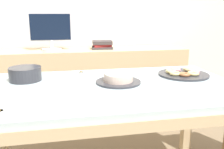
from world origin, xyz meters
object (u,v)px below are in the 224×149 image
at_px(computer_monitor, 51,32).
at_px(tealight_near_cakes, 81,73).
at_px(plate_stack, 25,74).
at_px(tealight_right_edge, 0,112).
at_px(book_stack, 102,45).
at_px(pastry_platter, 184,73).
at_px(cake_chocolate_round, 118,79).

distance_m(computer_monitor, tealight_near_cakes, 0.92).
xyz_separation_m(plate_stack, tealight_right_edge, (-0.03, -0.57, -0.03)).
relative_size(computer_monitor, tealight_right_edge, 10.60).
bearing_deg(book_stack, pastry_platter, -67.08).
xyz_separation_m(computer_monitor, book_stack, (0.53, 0.00, -0.15)).
height_order(pastry_platter, tealight_right_edge, pastry_platter).
xyz_separation_m(cake_chocolate_round, tealight_right_edge, (-0.63, -0.40, -0.02)).
relative_size(book_stack, plate_stack, 1.11).
bearing_deg(tealight_near_cakes, tealight_right_edge, -121.15).
bearing_deg(computer_monitor, tealight_near_cakes, -74.10).
distance_m(cake_chocolate_round, pastry_platter, 0.51).
bearing_deg(cake_chocolate_round, computer_monitor, 112.22).
bearing_deg(pastry_platter, plate_stack, 176.44).
distance_m(book_stack, tealight_near_cakes, 0.90).
relative_size(computer_monitor, tealight_near_cakes, 10.60).
height_order(plate_stack, tealight_right_edge, plate_stack).
bearing_deg(tealight_near_cakes, pastry_platter, -13.69).
bearing_deg(computer_monitor, book_stack, 0.15).
bearing_deg(plate_stack, tealight_right_edge, -93.39).
height_order(pastry_platter, plate_stack, plate_stack).
xyz_separation_m(computer_monitor, cake_chocolate_round, (0.46, -1.13, -0.22)).
bearing_deg(pastry_platter, tealight_near_cakes, 166.31).
relative_size(computer_monitor, cake_chocolate_round, 1.46).
relative_size(pastry_platter, plate_stack, 1.70).
bearing_deg(computer_monitor, tealight_right_edge, -96.21).
bearing_deg(cake_chocolate_round, tealight_near_cakes, 128.17).
height_order(tealight_right_edge, tealight_near_cakes, same).
height_order(book_stack, pastry_platter, book_stack).
xyz_separation_m(book_stack, tealight_right_edge, (-0.70, -1.53, -0.09)).
bearing_deg(book_stack, tealight_near_cakes, -108.64).
xyz_separation_m(cake_chocolate_round, tealight_near_cakes, (-0.22, 0.28, -0.02)).
distance_m(plate_stack, tealight_right_edge, 0.57).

